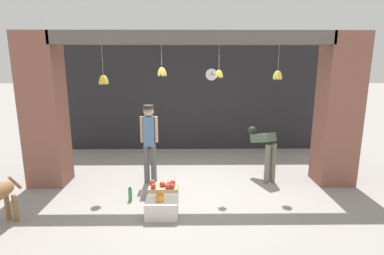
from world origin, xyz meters
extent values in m
plane|color=gray|center=(0.00, 0.00, 0.00)|extent=(60.00, 60.00, 0.00)
cube|color=#232326|center=(0.00, 2.73, 1.45)|extent=(6.93, 0.12, 2.90)
cube|color=brown|center=(-2.81, 0.30, 1.45)|extent=(0.70, 0.60, 2.90)
cube|color=brown|center=(2.81, 0.30, 1.45)|extent=(0.70, 0.60, 2.90)
cube|color=#5B564C|center=(0.00, 0.12, 2.78)|extent=(5.03, 0.24, 0.24)
cylinder|color=#B2AD99|center=(-1.61, 0.14, 2.39)|extent=(0.01, 0.01, 0.53)
ellipsoid|color=gold|center=(-1.56, 0.14, 2.05)|extent=(0.12, 0.07, 0.19)
ellipsoid|color=gold|center=(-1.58, 0.18, 2.05)|extent=(0.10, 0.11, 0.20)
ellipsoid|color=gold|center=(-1.62, 0.19, 2.05)|extent=(0.08, 0.12, 0.19)
ellipsoid|color=gold|center=(-1.65, 0.16, 2.05)|extent=(0.12, 0.09, 0.19)
ellipsoid|color=gold|center=(-1.65, 0.12, 2.05)|extent=(0.12, 0.09, 0.19)
ellipsoid|color=gold|center=(-1.62, 0.10, 2.05)|extent=(0.08, 0.12, 0.19)
ellipsoid|color=gold|center=(-1.58, 0.11, 2.05)|extent=(0.10, 0.11, 0.20)
cylinder|color=#B2AD99|center=(-0.55, 0.13, 2.46)|extent=(0.01, 0.01, 0.39)
ellipsoid|color=yellow|center=(-0.50, 0.13, 2.19)|extent=(0.12, 0.06, 0.18)
ellipsoid|color=yellow|center=(-0.53, 0.18, 2.19)|extent=(0.08, 0.11, 0.18)
ellipsoid|color=yellow|center=(-0.58, 0.16, 2.19)|extent=(0.11, 0.10, 0.19)
ellipsoid|color=yellow|center=(-0.58, 0.11, 2.19)|extent=(0.11, 0.10, 0.19)
ellipsoid|color=yellow|center=(-0.53, 0.09, 2.19)|extent=(0.08, 0.11, 0.18)
cylinder|color=#B2AD99|center=(0.48, 0.15, 2.44)|extent=(0.01, 0.01, 0.44)
ellipsoid|color=yellow|center=(0.52, 0.15, 2.15)|extent=(0.10, 0.06, 0.16)
ellipsoid|color=yellow|center=(0.50, 0.19, 2.15)|extent=(0.07, 0.10, 0.16)
ellipsoid|color=yellow|center=(0.45, 0.17, 2.15)|extent=(0.10, 0.08, 0.17)
ellipsoid|color=yellow|center=(0.45, 0.13, 2.15)|extent=(0.10, 0.08, 0.17)
ellipsoid|color=yellow|center=(0.50, 0.11, 2.15)|extent=(0.07, 0.10, 0.16)
cylinder|color=#B2AD99|center=(1.56, 0.16, 2.43)|extent=(0.01, 0.01, 0.45)
ellipsoid|color=yellow|center=(1.60, 0.16, 2.13)|extent=(0.12, 0.06, 0.18)
ellipsoid|color=yellow|center=(1.59, 0.19, 2.13)|extent=(0.10, 0.11, 0.19)
ellipsoid|color=yellow|center=(1.55, 0.20, 2.13)|extent=(0.08, 0.12, 0.18)
ellipsoid|color=yellow|center=(1.52, 0.18, 2.13)|extent=(0.11, 0.09, 0.19)
ellipsoid|color=yellow|center=(1.52, 0.14, 2.13)|extent=(0.11, 0.09, 0.19)
ellipsoid|color=yellow|center=(1.55, 0.11, 2.13)|extent=(0.08, 0.12, 0.18)
ellipsoid|color=yellow|center=(1.59, 0.12, 2.13)|extent=(0.10, 0.11, 0.19)
cylinder|color=olive|center=(-2.68, -1.18, 0.21)|extent=(0.07, 0.07, 0.42)
cylinder|color=olive|center=(-2.83, -1.13, 0.21)|extent=(0.07, 0.07, 0.42)
cylinder|color=olive|center=(-2.71, -1.05, 0.56)|extent=(0.11, 0.21, 0.27)
cylinder|color=#56565B|center=(-0.76, 0.29, 0.38)|extent=(0.11, 0.11, 0.77)
cylinder|color=#56565B|center=(-0.90, 0.29, 0.38)|extent=(0.11, 0.11, 0.77)
cube|color=#4C7099|center=(-0.83, 0.29, 1.06)|extent=(0.20, 0.18, 0.58)
cylinder|color=tan|center=(-0.69, 0.29, 1.09)|extent=(0.06, 0.06, 0.51)
cylinder|color=tan|center=(-0.97, 0.29, 1.09)|extent=(0.06, 0.06, 0.51)
sphere|color=tan|center=(-0.83, 0.29, 1.44)|extent=(0.20, 0.20, 0.20)
cylinder|color=#2D2D2D|center=(-0.83, 0.29, 1.53)|extent=(0.20, 0.20, 0.07)
cube|color=#2D2D2D|center=(-0.83, 0.19, 1.50)|extent=(0.17, 0.11, 0.01)
cylinder|color=#6B665B|center=(1.48, 0.23, 0.39)|extent=(0.11, 0.11, 0.79)
cylinder|color=#6B665B|center=(1.61, 0.29, 0.39)|extent=(0.11, 0.11, 0.79)
cube|color=#4C5B4C|center=(1.44, 0.51, 0.86)|extent=(0.44, 0.62, 0.31)
sphere|color=black|center=(1.29, 0.84, 0.93)|extent=(0.19, 0.19, 0.19)
cube|color=silver|center=(-0.49, -1.06, 0.14)|extent=(0.50, 0.40, 0.28)
sphere|color=orange|center=(-0.49, -1.13, 0.32)|extent=(0.09, 0.09, 0.09)
sphere|color=orange|center=(-0.51, -1.08, 0.32)|extent=(0.09, 0.09, 0.09)
sphere|color=orange|center=(-0.51, -0.94, 0.32)|extent=(0.09, 0.09, 0.09)
sphere|color=orange|center=(-0.53, -0.95, 0.32)|extent=(0.09, 0.09, 0.09)
sphere|color=orange|center=(-0.52, -1.12, 0.32)|extent=(0.09, 0.09, 0.09)
cube|color=tan|center=(-0.51, -0.43, 0.12)|extent=(0.51, 0.34, 0.24)
sphere|color=red|center=(-0.68, -0.55, 0.28)|extent=(0.09, 0.09, 0.09)
sphere|color=red|center=(-0.71, -0.36, 0.28)|extent=(0.09, 0.09, 0.09)
sphere|color=red|center=(-0.43, -0.54, 0.28)|extent=(0.09, 0.09, 0.09)
sphere|color=red|center=(-0.35, -0.54, 0.28)|extent=(0.09, 0.09, 0.09)
sphere|color=red|center=(-0.42, -0.46, 0.28)|extent=(0.09, 0.09, 0.09)
sphere|color=red|center=(-0.35, -0.38, 0.28)|extent=(0.09, 0.09, 0.09)
sphere|color=red|center=(-0.52, -0.46, 0.28)|extent=(0.09, 0.09, 0.09)
sphere|color=red|center=(-0.53, -0.45, 0.28)|extent=(0.09, 0.09, 0.09)
cylinder|color=#38934C|center=(-1.09, -0.51, 0.11)|extent=(0.07, 0.07, 0.22)
cylinder|color=black|center=(-1.09, -0.51, 0.23)|extent=(0.04, 0.04, 0.02)
cylinder|color=black|center=(0.54, 2.66, 2.04)|extent=(0.33, 0.01, 0.33)
cylinder|color=white|center=(0.54, 2.65, 2.04)|extent=(0.31, 0.02, 0.31)
cube|color=black|center=(0.54, 2.63, 2.08)|extent=(0.01, 0.01, 0.09)
cube|color=black|center=(0.59, 2.63, 2.04)|extent=(0.12, 0.01, 0.01)
camera|label=1|loc=(-0.07, -5.35, 2.35)|focal=28.00mm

